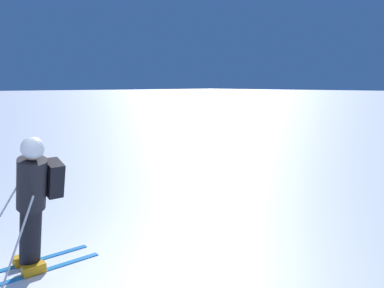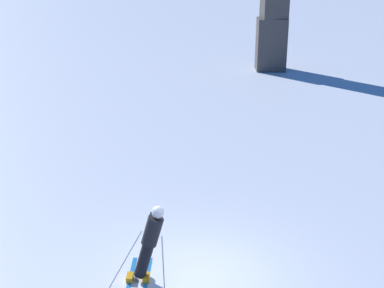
# 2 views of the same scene
# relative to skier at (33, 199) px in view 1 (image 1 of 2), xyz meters

# --- Properties ---
(skier) EXTENTS (1.30, 1.77, 1.86)m
(skier) POSITION_rel_skier_xyz_m (0.00, 0.00, 0.00)
(skier) COLOR #1E7AC6
(skier) RESTS_ON ground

